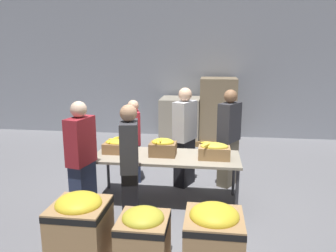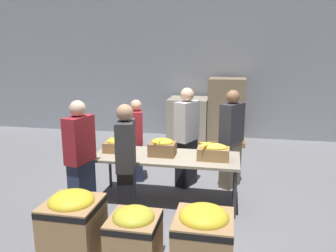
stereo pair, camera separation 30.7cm
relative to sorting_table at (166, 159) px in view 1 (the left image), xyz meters
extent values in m
plane|color=slate|center=(0.00, 0.00, -0.72)|extent=(30.00, 30.00, 0.00)
cube|color=#9399A3|center=(0.00, 4.45, 1.28)|extent=(16.00, 0.08, 4.00)
cube|color=#9E937F|center=(0.00, 0.00, 0.03)|extent=(2.29, 0.87, 0.04)
cylinder|color=#38383D|center=(-1.08, -0.37, -0.35)|extent=(0.05, 0.05, 0.73)
cylinder|color=#38383D|center=(1.08, -0.37, -0.35)|extent=(0.05, 0.05, 0.73)
cylinder|color=#38383D|center=(-1.08, 0.37, -0.35)|extent=(0.05, 0.05, 0.73)
cylinder|color=#38383D|center=(1.08, 0.37, -0.35)|extent=(0.05, 0.05, 0.73)
cube|color=olive|center=(-0.80, 0.07, 0.13)|extent=(0.44, 0.34, 0.16)
ellipsoid|color=yellow|center=(-0.80, 0.07, 0.22)|extent=(0.41, 0.27, 0.09)
ellipsoid|color=yellow|center=(-0.86, 0.17, 0.26)|extent=(0.12, 0.18, 0.06)
ellipsoid|color=yellow|center=(-0.90, 0.00, 0.24)|extent=(0.05, 0.15, 0.04)
ellipsoid|color=yellow|center=(-0.90, 0.09, 0.26)|extent=(0.17, 0.12, 0.05)
cube|color=olive|center=(-0.06, 0.01, 0.16)|extent=(0.41, 0.31, 0.21)
ellipsoid|color=yellow|center=(-0.06, 0.01, 0.27)|extent=(0.35, 0.28, 0.12)
ellipsoid|color=yellow|center=(-0.09, -0.03, 0.31)|extent=(0.07, 0.22, 0.05)
ellipsoid|color=yellow|center=(-0.15, -0.08, 0.29)|extent=(0.06, 0.19, 0.04)
cube|color=#A37A4C|center=(0.74, -0.06, 0.15)|extent=(0.48, 0.28, 0.19)
ellipsoid|color=yellow|center=(0.74, -0.06, 0.25)|extent=(0.42, 0.25, 0.12)
ellipsoid|color=yellow|center=(0.63, 0.01, 0.28)|extent=(0.21, 0.05, 0.05)
ellipsoid|color=yellow|center=(0.64, -0.15, 0.30)|extent=(0.15, 0.21, 0.05)
cube|color=#2D3856|center=(-0.72, 0.82, -0.36)|extent=(0.29, 0.39, 0.72)
cube|color=maroon|center=(-0.72, 0.82, 0.30)|extent=(0.33, 0.45, 0.60)
sphere|color=#DBAD89|center=(-0.72, 0.82, 0.70)|extent=(0.20, 0.20, 0.20)
cube|color=#6B604C|center=(1.00, 0.83, -0.31)|extent=(0.39, 0.45, 0.82)
cube|color=#333338|center=(1.00, 0.83, 0.45)|extent=(0.44, 0.52, 0.68)
sphere|color=#896042|center=(1.00, 0.83, 0.90)|extent=(0.23, 0.23, 0.23)
cube|color=#2D3856|center=(-1.12, -0.65, -0.31)|extent=(0.29, 0.42, 0.81)
cube|color=maroon|center=(-1.12, -0.65, 0.43)|extent=(0.32, 0.50, 0.67)
sphere|color=beige|center=(-1.12, -0.65, 0.87)|extent=(0.23, 0.23, 0.23)
cube|color=black|center=(-0.39, -0.79, -0.32)|extent=(0.28, 0.42, 0.80)
cube|color=#333338|center=(-0.39, -0.79, 0.42)|extent=(0.31, 0.49, 0.66)
sphere|color=tan|center=(-0.39, -0.79, 0.86)|extent=(0.23, 0.23, 0.23)
cube|color=black|center=(0.23, 0.73, -0.30)|extent=(0.37, 0.46, 0.84)
cube|color=#B2B2B7|center=(0.23, 0.73, 0.47)|extent=(0.41, 0.53, 0.69)
sphere|color=#DBAD89|center=(0.23, 0.73, 0.93)|extent=(0.24, 0.24, 0.24)
cube|color=tan|center=(-0.77, -1.65, -0.37)|extent=(0.61, 0.61, 0.69)
cube|color=black|center=(-0.77, -1.65, -0.09)|extent=(0.62, 0.62, 0.07)
ellipsoid|color=yellow|center=(-0.77, -1.65, -0.02)|extent=(0.52, 0.52, 0.21)
cube|color=tan|center=(-0.03, -1.65, -0.43)|extent=(0.55, 0.55, 0.57)
cube|color=black|center=(-0.03, -1.65, -0.21)|extent=(0.56, 0.56, 0.07)
ellipsoid|color=gold|center=(-0.03, -1.65, -0.14)|extent=(0.47, 0.47, 0.19)
cube|color=tan|center=(0.74, -1.65, -0.40)|extent=(0.62, 0.62, 0.64)
cube|color=black|center=(0.74, -1.65, -0.13)|extent=(0.63, 0.63, 0.07)
ellipsoid|color=yellow|center=(0.74, -1.65, -0.06)|extent=(0.53, 0.53, 0.22)
cube|color=olive|center=(-0.14, 3.76, -0.65)|extent=(1.12, 1.12, 0.13)
cube|color=#A39984|center=(-0.14, 3.76, -0.06)|extent=(1.03, 1.03, 1.05)
cube|color=olive|center=(0.86, 3.82, -0.65)|extent=(1.02, 1.02, 0.13)
cube|color=#897556|center=(0.86, 3.82, 0.20)|extent=(0.94, 0.94, 1.58)
camera|label=1|loc=(0.68, -4.87, 1.63)|focal=35.00mm
camera|label=2|loc=(0.98, -4.82, 1.63)|focal=35.00mm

